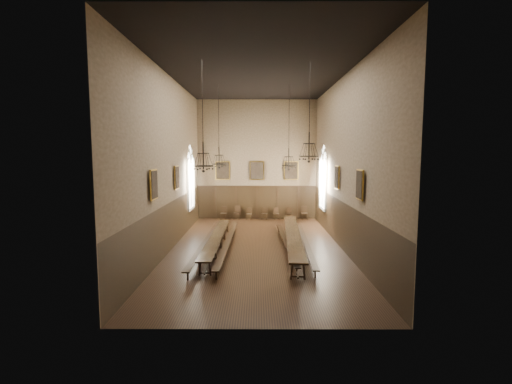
{
  "coord_description": "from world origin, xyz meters",
  "views": [
    {
      "loc": [
        0.02,
        -19.17,
        5.06
      ],
      "look_at": [
        -0.05,
        1.5,
        2.85
      ],
      "focal_mm": 26.0,
      "sensor_mm": 36.0,
      "label": 1
    }
  ],
  "objects_px": {
    "chair_1": "(224,216)",
    "bench_left_inner": "(228,243)",
    "chandelier_front_left": "(203,159)",
    "chandelier_back_left": "(219,159)",
    "chair_3": "(249,216)",
    "chandelier_back_right": "(289,160)",
    "bench_right_inner": "(286,244)",
    "chair_4": "(264,216)",
    "chandelier_front_right": "(309,150)",
    "table_right": "(293,241)",
    "bench_right_outer": "(305,244)",
    "bench_left_outer": "(206,243)",
    "chair_2": "(237,215)",
    "chair_5": "(276,216)",
    "table_left": "(217,243)",
    "chair_7": "(304,215)",
    "chair_6": "(289,216)"
  },
  "relations": [
    {
      "from": "bench_left_outer",
      "to": "chair_1",
      "type": "bearing_deg",
      "value": 89.13
    },
    {
      "from": "chair_1",
      "to": "bench_left_inner",
      "type": "bearing_deg",
      "value": -74.85
    },
    {
      "from": "chair_7",
      "to": "chandelier_front_right",
      "type": "distance_m",
      "value": 12.27
    },
    {
      "from": "chandelier_back_right",
      "to": "chandelier_front_left",
      "type": "distance_m",
      "value": 7.06
    },
    {
      "from": "chair_2",
      "to": "table_left",
      "type": "bearing_deg",
      "value": -81.94
    },
    {
      "from": "chair_2",
      "to": "chair_6",
      "type": "xyz_separation_m",
      "value": [
        3.93,
        0.02,
        -0.03
      ]
    },
    {
      "from": "bench_left_outer",
      "to": "bench_left_inner",
      "type": "bearing_deg",
      "value": 5.13
    },
    {
      "from": "bench_left_outer",
      "to": "chandelier_front_left",
      "type": "distance_m",
      "value": 5.3
    },
    {
      "from": "chandelier_back_right",
      "to": "chair_4",
      "type": "bearing_deg",
      "value": 102.57
    },
    {
      "from": "bench_left_inner",
      "to": "bench_right_outer",
      "type": "height_order",
      "value": "bench_left_inner"
    },
    {
      "from": "table_right",
      "to": "chair_5",
      "type": "height_order",
      "value": "chair_5"
    },
    {
      "from": "chair_2",
      "to": "chandelier_front_right",
      "type": "distance_m",
      "value": 12.76
    },
    {
      "from": "bench_right_inner",
      "to": "chair_4",
      "type": "height_order",
      "value": "chair_4"
    },
    {
      "from": "table_right",
      "to": "chandelier_back_left",
      "type": "bearing_deg",
      "value": 144.43
    },
    {
      "from": "chandelier_front_right",
      "to": "chandelier_back_left",
      "type": "bearing_deg",
      "value": 129.56
    },
    {
      "from": "table_right",
      "to": "bench_left_outer",
      "type": "relative_size",
      "value": 1.02
    },
    {
      "from": "chair_1",
      "to": "chandelier_front_right",
      "type": "relative_size",
      "value": 0.23
    },
    {
      "from": "table_left",
      "to": "chair_1",
      "type": "relative_size",
      "value": 9.33
    },
    {
      "from": "chair_6",
      "to": "chandelier_back_right",
      "type": "height_order",
      "value": "chandelier_back_right"
    },
    {
      "from": "chair_2",
      "to": "chair_4",
      "type": "relative_size",
      "value": 1.12
    },
    {
      "from": "bench_left_outer",
      "to": "bench_right_inner",
      "type": "distance_m",
      "value": 4.2
    },
    {
      "from": "bench_left_outer",
      "to": "chandelier_front_right",
      "type": "bearing_deg",
      "value": -26.6
    },
    {
      "from": "bench_right_outer",
      "to": "bench_right_inner",
      "type": "bearing_deg",
      "value": 171.52
    },
    {
      "from": "table_right",
      "to": "chandelier_front_right",
      "type": "height_order",
      "value": "chandelier_front_right"
    },
    {
      "from": "chandelier_front_left",
      "to": "chandelier_front_right",
      "type": "height_order",
      "value": "same"
    },
    {
      "from": "chair_1",
      "to": "chandelier_back_right",
      "type": "bearing_deg",
      "value": -44.36
    },
    {
      "from": "table_right",
      "to": "chair_4",
      "type": "relative_size",
      "value": 11.49
    },
    {
      "from": "table_left",
      "to": "chandelier_back_right",
      "type": "bearing_deg",
      "value": 36.1
    },
    {
      "from": "chair_2",
      "to": "chandelier_front_left",
      "type": "xyz_separation_m",
      "value": [
        -0.84,
        -11.48,
        4.47
      ]
    },
    {
      "from": "chandelier_front_right",
      "to": "chair_5",
      "type": "bearing_deg",
      "value": 94.43
    },
    {
      "from": "table_left",
      "to": "bench_left_outer",
      "type": "relative_size",
      "value": 0.89
    },
    {
      "from": "chandelier_back_left",
      "to": "chair_6",
      "type": "bearing_deg",
      "value": 50.21
    },
    {
      "from": "bench_left_outer",
      "to": "table_left",
      "type": "bearing_deg",
      "value": -7.57
    },
    {
      "from": "chair_7",
      "to": "chandelier_back_left",
      "type": "bearing_deg",
      "value": -140.83
    },
    {
      "from": "table_right",
      "to": "bench_left_inner",
      "type": "distance_m",
      "value": 3.41
    },
    {
      "from": "bench_right_outer",
      "to": "chair_6",
      "type": "xyz_separation_m",
      "value": [
        -0.11,
        8.78,
        0.01
      ]
    },
    {
      "from": "chandelier_front_left",
      "to": "chandelier_back_left",
      "type": "bearing_deg",
      "value": 89.16
    },
    {
      "from": "table_right",
      "to": "chair_1",
      "type": "height_order",
      "value": "chair_1"
    },
    {
      "from": "table_right",
      "to": "chandelier_back_left",
      "type": "height_order",
      "value": "chandelier_back_left"
    },
    {
      "from": "chair_4",
      "to": "chandelier_front_right",
      "type": "relative_size",
      "value": 0.22
    },
    {
      "from": "chair_1",
      "to": "chandelier_front_left",
      "type": "xyz_separation_m",
      "value": [
        0.18,
        -11.45,
        4.48
      ]
    },
    {
      "from": "bench_left_inner",
      "to": "chair_6",
      "type": "bearing_deg",
      "value": 65.28
    },
    {
      "from": "bench_left_outer",
      "to": "chandelier_back_right",
      "type": "relative_size",
      "value": 2.15
    },
    {
      "from": "chair_6",
      "to": "chair_4",
      "type": "bearing_deg",
      "value": -167.53
    },
    {
      "from": "bench_left_outer",
      "to": "chair_2",
      "type": "relative_size",
      "value": 10.03
    },
    {
      "from": "chandelier_back_left",
      "to": "chandelier_front_right",
      "type": "xyz_separation_m",
      "value": [
        4.58,
        -5.55,
        0.47
      ]
    },
    {
      "from": "bench_right_outer",
      "to": "chair_3",
      "type": "bearing_deg",
      "value": 109.85
    },
    {
      "from": "chandelier_back_left",
      "to": "chair_3",
      "type": "bearing_deg",
      "value": 73.48
    },
    {
      "from": "chair_3",
      "to": "chandelier_back_right",
      "type": "relative_size",
      "value": 0.18
    },
    {
      "from": "chair_7",
      "to": "chandelier_front_left",
      "type": "relative_size",
      "value": 0.21
    }
  ]
}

